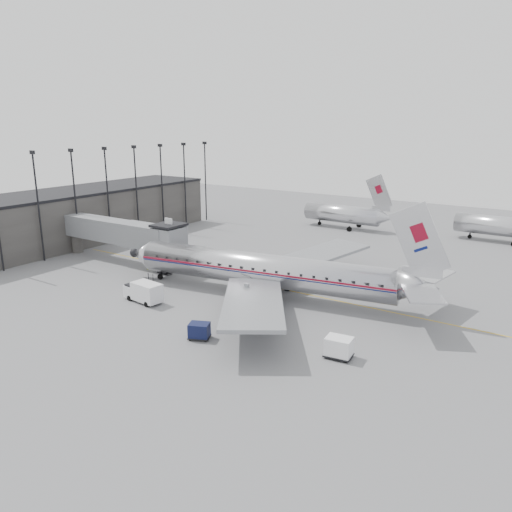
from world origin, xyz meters
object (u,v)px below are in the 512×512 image
(ramp_worker, at_px, (149,263))
(service_van, at_px, (143,291))
(airliner, at_px, (269,271))
(baggage_cart_white, at_px, (339,347))
(baggage_cart_navy, at_px, (199,331))

(ramp_worker, bearing_deg, service_van, -85.00)
(airliner, height_order, ramp_worker, airliner)
(airliner, distance_m, baggage_cart_white, 16.18)
(ramp_worker, bearing_deg, airliner, -37.68)
(baggage_cart_navy, distance_m, baggage_cart_white, 12.54)
(airliner, xyz_separation_m, baggage_cart_navy, (0.90, -13.12, -2.19))
(service_van, distance_m, baggage_cart_navy, 11.95)
(baggage_cart_white, bearing_deg, airliner, 137.01)
(airliner, bearing_deg, baggage_cart_navy, -95.22)
(service_van, bearing_deg, ramp_worker, 139.09)
(airliner, bearing_deg, baggage_cart_white, -45.57)
(baggage_cart_navy, bearing_deg, ramp_worker, 123.34)
(baggage_cart_navy, height_order, ramp_worker, ramp_worker)
(service_van, relative_size, ramp_worker, 2.68)
(baggage_cart_white, distance_m, ramp_worker, 33.02)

